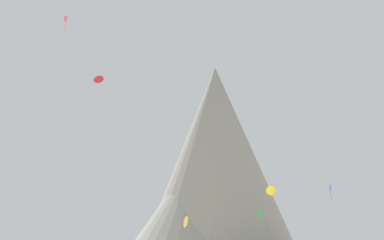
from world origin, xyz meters
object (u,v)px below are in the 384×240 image
object	(u,v)px
kite_red_high	(99,80)
kite_gold_low	(187,222)
kite_blue_low	(330,189)
kite_rainbow_high	(65,21)
rock_massif	(214,170)
kite_yellow_low	(271,191)
kite_green_low	(260,214)

from	to	relation	value
kite_red_high	kite_gold_low	world-z (taller)	kite_red_high
kite_gold_low	kite_blue_low	distance (m)	33.49
kite_rainbow_high	rock_massif	bearing A→B (deg)	-110.69
kite_yellow_low	kite_red_high	world-z (taller)	kite_red_high
rock_massif	kite_yellow_low	bearing A→B (deg)	-88.77
rock_massif	kite_yellow_low	size ratio (longest dim) A/B	39.84
rock_massif	kite_rainbow_high	distance (m)	83.48
rock_massif	kite_green_low	bearing A→B (deg)	-84.98
kite_gold_low	kite_blue_low	world-z (taller)	kite_blue_low
rock_massif	kite_green_low	xyz separation A→B (m)	(3.97, -45.13, -17.88)
kite_green_low	kite_rainbow_high	world-z (taller)	kite_rainbow_high
rock_massif	kite_gold_low	bearing A→B (deg)	-101.68
kite_rainbow_high	kite_yellow_low	bearing A→B (deg)	-158.94
kite_yellow_low	kite_green_low	distance (m)	19.35
kite_yellow_low	kite_blue_low	world-z (taller)	kite_blue_low
kite_yellow_low	kite_gold_low	size ratio (longest dim) A/B	0.86
kite_red_high	kite_gold_low	distance (m)	37.18
kite_red_high	kite_yellow_low	bearing A→B (deg)	172.80
rock_massif	kite_red_high	size ratio (longest dim) A/B	30.34
kite_green_low	kite_red_high	xyz separation A→B (m)	(-35.90, -9.68, 26.92)
kite_red_high	kite_rainbow_high	size ratio (longest dim) A/B	0.67
kite_green_low	kite_gold_low	xyz separation A→B (m)	(-17.94, -22.48, -3.01)
kite_yellow_low	kite_green_low	world-z (taller)	kite_yellow_low
kite_blue_low	kite_gold_low	bearing A→B (deg)	-20.27
kite_rainbow_high	kite_gold_low	size ratio (longest dim) A/B	1.70
kite_rainbow_high	kite_gold_low	world-z (taller)	kite_rainbow_high
kite_gold_low	kite_rainbow_high	bearing A→B (deg)	93.32
kite_red_high	kite_blue_low	bearing A→B (deg)	-172.11
kite_yellow_low	kite_gold_low	distance (m)	16.74
kite_green_low	kite_blue_low	distance (m)	16.51
kite_yellow_low	kite_blue_low	bearing A→B (deg)	-137.13
kite_blue_low	kite_red_high	bearing A→B (deg)	-43.00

